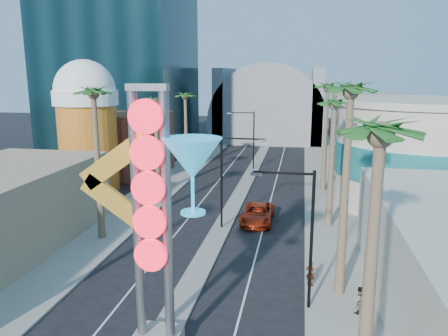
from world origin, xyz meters
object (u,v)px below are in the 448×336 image
(neon_sign, at_px, (169,205))
(red_pickup, at_px, (258,214))
(pedestrian_a, at_px, (310,274))
(pedestrian_b, at_px, (359,300))

(neon_sign, bearing_deg, red_pickup, 83.94)
(neon_sign, xyz_separation_m, pedestrian_a, (6.48, 7.64, -6.36))
(red_pickup, bearing_deg, pedestrian_b, -63.32)
(neon_sign, xyz_separation_m, red_pickup, (2.03, 19.17, -6.51))
(neon_sign, relative_size, red_pickup, 2.18)
(pedestrian_a, bearing_deg, pedestrian_b, 156.74)
(pedestrian_b, bearing_deg, red_pickup, -74.15)
(neon_sign, height_order, pedestrian_b, neon_sign)
(neon_sign, height_order, red_pickup, neon_sign)
(pedestrian_b, bearing_deg, pedestrian_a, -57.54)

